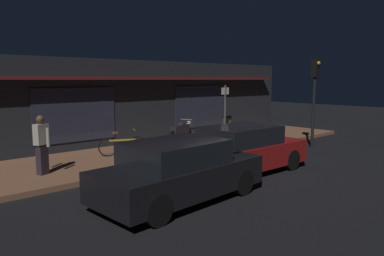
% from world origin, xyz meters
% --- Properties ---
extents(ground_plane, '(60.00, 60.00, 0.00)m').
position_xyz_m(ground_plane, '(0.00, 0.00, 0.00)').
color(ground_plane, black).
extents(sidewalk_slab, '(18.00, 4.00, 0.15)m').
position_xyz_m(sidewalk_slab, '(0.00, 3.00, 0.07)').
color(sidewalk_slab, brown).
rests_on(sidewalk_slab, ground_plane).
extents(storefront_building, '(18.00, 3.30, 3.60)m').
position_xyz_m(storefront_building, '(0.00, 6.39, 1.80)').
color(storefront_building, black).
rests_on(storefront_building, ground_plane).
extents(motorcycle, '(1.66, 0.74, 0.97)m').
position_xyz_m(motorcycle, '(0.71, 3.60, 0.65)').
color(motorcycle, black).
rests_on(motorcycle, sidewalk_slab).
extents(bicycle_parked, '(1.53, 0.72, 0.91)m').
position_xyz_m(bicycle_parked, '(-2.41, 3.08, 0.51)').
color(bicycle_parked, black).
rests_on(bicycle_parked, sidewalk_slab).
extents(bicycle_extra, '(1.63, 0.49, 0.91)m').
position_xyz_m(bicycle_extra, '(1.52, 1.72, 0.51)').
color(bicycle_extra, black).
rests_on(bicycle_extra, sidewalk_slab).
extents(person_photographer, '(0.44, 0.60, 1.67)m').
position_xyz_m(person_photographer, '(-5.43, 2.36, 1.03)').
color(person_photographer, '#28232D').
rests_on(person_photographer, sidewalk_slab).
extents(sign_post, '(0.44, 0.09, 2.40)m').
position_xyz_m(sign_post, '(2.78, 3.00, 1.51)').
color(sign_post, '#47474C').
rests_on(sign_post, sidewalk_slab).
extents(trash_bin, '(0.48, 0.48, 0.93)m').
position_xyz_m(trash_bin, '(3.91, 3.89, 0.62)').
color(trash_bin, '#2D4C33').
rests_on(trash_bin, sidewalk_slab).
extents(traffic_light_pole, '(0.24, 0.33, 3.60)m').
position_xyz_m(traffic_light_pole, '(4.71, -0.16, 2.48)').
color(traffic_light_pole, black).
rests_on(traffic_light_pole, ground_plane).
extents(parked_car_near, '(4.19, 1.98, 1.42)m').
position_xyz_m(parked_car_near, '(-3.77, -1.59, 0.70)').
color(parked_car_near, black).
rests_on(parked_car_near, ground_plane).
extents(parked_car_far, '(4.15, 1.89, 1.42)m').
position_xyz_m(parked_car_far, '(-0.66, -0.89, 0.70)').
color(parked_car_far, black).
rests_on(parked_car_far, ground_plane).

